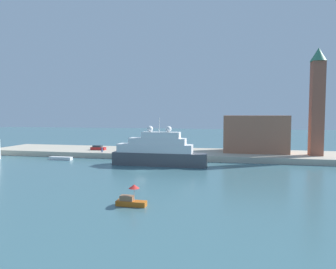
{
  "coord_description": "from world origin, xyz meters",
  "views": [
    {
      "loc": [
        19.76,
        -62.94,
        12.48
      ],
      "look_at": [
        4.93,
        6.0,
        7.78
      ],
      "focal_mm": 32.26,
      "sensor_mm": 36.0,
      "label": 1
    }
  ],
  "objects_px": {
    "work_barge": "(61,158)",
    "bell_tower": "(317,98)",
    "parked_car": "(98,148)",
    "person_figure": "(102,150)",
    "large_yacht": "(158,152)",
    "small_motorboat": "(131,199)",
    "mooring_bollard": "(183,153)",
    "harbor_building": "(255,134)"
  },
  "relations": [
    {
      "from": "small_motorboat",
      "to": "parked_car",
      "type": "bearing_deg",
      "value": 119.73
    },
    {
      "from": "mooring_bollard",
      "to": "work_barge",
      "type": "bearing_deg",
      "value": -169.08
    },
    {
      "from": "small_motorboat",
      "to": "bell_tower",
      "type": "xyz_separation_m",
      "value": [
        35.17,
        48.06,
        15.78
      ]
    },
    {
      "from": "harbor_building",
      "to": "person_figure",
      "type": "distance_m",
      "value": 44.74
    },
    {
      "from": "work_barge",
      "to": "bell_tower",
      "type": "distance_m",
      "value": 70.89
    },
    {
      "from": "small_motorboat",
      "to": "bell_tower",
      "type": "distance_m",
      "value": 61.61
    },
    {
      "from": "work_barge",
      "to": "mooring_bollard",
      "type": "height_order",
      "value": "mooring_bollard"
    },
    {
      "from": "mooring_bollard",
      "to": "large_yacht",
      "type": "bearing_deg",
      "value": -115.48
    },
    {
      "from": "large_yacht",
      "to": "person_figure",
      "type": "distance_m",
      "value": 21.64
    },
    {
      "from": "harbor_building",
      "to": "parked_car",
      "type": "height_order",
      "value": "harbor_building"
    },
    {
      "from": "harbor_building",
      "to": "mooring_bollard",
      "type": "height_order",
      "value": "harbor_building"
    },
    {
      "from": "large_yacht",
      "to": "harbor_building",
      "type": "xyz_separation_m",
      "value": [
        24.13,
        20.04,
        3.52
      ]
    },
    {
      "from": "work_barge",
      "to": "bell_tower",
      "type": "xyz_separation_m",
      "value": [
        67.88,
        12.3,
        16.29
      ]
    },
    {
      "from": "mooring_bollard",
      "to": "bell_tower",
      "type": "bearing_deg",
      "value": 9.65
    },
    {
      "from": "large_yacht",
      "to": "person_figure",
      "type": "bearing_deg",
      "value": 152.67
    },
    {
      "from": "large_yacht",
      "to": "small_motorboat",
      "type": "bearing_deg",
      "value": -82.47
    },
    {
      "from": "harbor_building",
      "to": "mooring_bollard",
      "type": "distance_m",
      "value": 22.61
    },
    {
      "from": "work_barge",
      "to": "small_motorboat",
      "type": "bearing_deg",
      "value": -47.55
    },
    {
      "from": "bell_tower",
      "to": "person_figure",
      "type": "xyz_separation_m",
      "value": [
        -58.66,
        -5.71,
        -14.45
      ]
    },
    {
      "from": "person_figure",
      "to": "bell_tower",
      "type": "bearing_deg",
      "value": 5.56
    },
    {
      "from": "large_yacht",
      "to": "person_figure",
      "type": "xyz_separation_m",
      "value": [
        -19.2,
        9.92,
        -1.08
      ]
    },
    {
      "from": "harbor_building",
      "to": "work_barge",
      "type": "bearing_deg",
      "value": -162.36
    },
    {
      "from": "small_motorboat",
      "to": "mooring_bollard",
      "type": "relative_size",
      "value": 5.06
    },
    {
      "from": "parked_car",
      "to": "person_figure",
      "type": "bearing_deg",
      "value": -54.66
    },
    {
      "from": "parked_car",
      "to": "harbor_building",
      "type": "bearing_deg",
      "value": 6.08
    },
    {
      "from": "small_motorboat",
      "to": "harbor_building",
      "type": "bearing_deg",
      "value": 69.28
    },
    {
      "from": "person_figure",
      "to": "work_barge",
      "type": "bearing_deg",
      "value": -144.45
    },
    {
      "from": "parked_car",
      "to": "person_figure",
      "type": "distance_m",
      "value": 6.28
    },
    {
      "from": "work_barge",
      "to": "harbor_building",
      "type": "xyz_separation_m",
      "value": [
        52.56,
        16.71,
        6.44
      ]
    },
    {
      "from": "person_figure",
      "to": "mooring_bollard",
      "type": "bearing_deg",
      "value": -0.51
    },
    {
      "from": "bell_tower",
      "to": "mooring_bollard",
      "type": "distance_m",
      "value": 38.29
    },
    {
      "from": "large_yacht",
      "to": "work_barge",
      "type": "distance_m",
      "value": 28.77
    },
    {
      "from": "work_barge",
      "to": "mooring_bollard",
      "type": "distance_m",
      "value": 33.7
    },
    {
      "from": "parked_car",
      "to": "person_figure",
      "type": "height_order",
      "value": "person_figure"
    },
    {
      "from": "small_motorboat",
      "to": "parked_car",
      "type": "relative_size",
      "value": 0.92
    },
    {
      "from": "parked_car",
      "to": "person_figure",
      "type": "xyz_separation_m",
      "value": [
        3.63,
        -5.12,
        0.11
      ]
    },
    {
      "from": "small_motorboat",
      "to": "parked_car",
      "type": "distance_m",
      "value": 54.68
    },
    {
      "from": "large_yacht",
      "to": "small_motorboat",
      "type": "relative_size",
      "value": 5.56
    },
    {
      "from": "bell_tower",
      "to": "work_barge",
      "type": "bearing_deg",
      "value": -169.73
    },
    {
      "from": "bell_tower",
      "to": "small_motorboat",
      "type": "bearing_deg",
      "value": -126.2
    },
    {
      "from": "harbor_building",
      "to": "small_motorboat",
      "type": "bearing_deg",
      "value": -110.72
    },
    {
      "from": "work_barge",
      "to": "harbor_building",
      "type": "bearing_deg",
      "value": 17.64
    }
  ]
}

